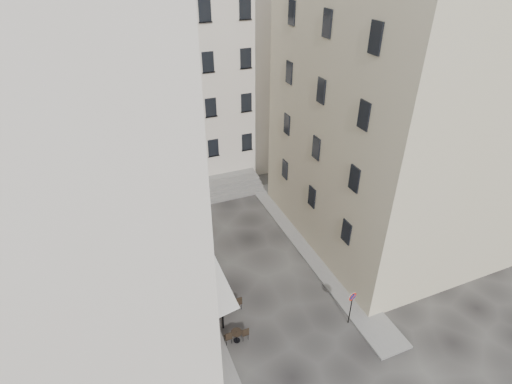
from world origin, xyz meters
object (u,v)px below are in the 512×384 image
bistro_table_a (236,335)px  pedestrian (212,291)px  bistro_table_b (229,304)px  no_parking_sign (352,302)px

bistro_table_a → pedestrian: bearing=96.3°
bistro_table_b → bistro_table_a: bearing=-99.3°
bistro_table_b → no_parking_sign: bearing=-30.0°
no_parking_sign → pedestrian: bearing=135.0°
bistro_table_a → no_parking_sign: bearing=-11.5°
no_parking_sign → bistro_table_b: bearing=138.7°
bistro_table_b → pedestrian: size_ratio=0.79×
bistro_table_a → bistro_table_b: 2.13m
no_parking_sign → bistro_table_b: (-5.81, 3.36, -1.13)m
bistro_table_a → bistro_table_b: size_ratio=0.92×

